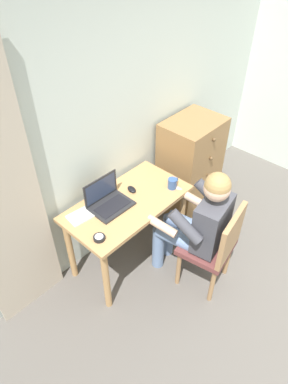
{
  "coord_description": "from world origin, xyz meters",
  "views": [
    {
      "loc": [
        -1.73,
        0.28,
        2.65
      ],
      "look_at": [
        -0.16,
        1.74,
        0.83
      ],
      "focal_mm": 31.86,
      "sensor_mm": 36.0,
      "label": 1
    }
  ],
  "objects_px": {
    "desk": "(128,212)",
    "computer_mouse": "(132,189)",
    "dresser": "(190,166)",
    "person_seated": "(198,221)",
    "desk_clock": "(99,238)",
    "notebook_pad": "(81,216)",
    "chair": "(215,245)",
    "coffee_mug": "(172,183)",
    "laptop": "(108,200)"
  },
  "relations": [
    {
      "from": "dresser",
      "to": "computer_mouse",
      "type": "bearing_deg",
      "value": -179.86
    },
    {
      "from": "computer_mouse",
      "to": "notebook_pad",
      "type": "bearing_deg",
      "value": -173.02
    },
    {
      "from": "desk",
      "to": "desk_clock",
      "type": "height_order",
      "value": "desk_clock"
    },
    {
      "from": "laptop",
      "to": "dresser",
      "type": "bearing_deg",
      "value": -0.65
    },
    {
      "from": "chair",
      "to": "laptop",
      "type": "xyz_separation_m",
      "value": [
        -0.43,
        0.81,
        0.29
      ]
    },
    {
      "from": "dresser",
      "to": "chair",
      "type": "height_order",
      "value": "dresser"
    },
    {
      "from": "laptop",
      "to": "chair",
      "type": "bearing_deg",
      "value": -61.98
    },
    {
      "from": "dresser",
      "to": "desk_clock",
      "type": "bearing_deg",
      "value": -171.39
    },
    {
      "from": "notebook_pad",
      "to": "computer_mouse",
      "type": "bearing_deg",
      "value": -1.43
    },
    {
      "from": "person_seated",
      "to": "computer_mouse",
      "type": "height_order",
      "value": "person_seated"
    },
    {
      "from": "person_seated",
      "to": "desk_clock",
      "type": "height_order",
      "value": "person_seated"
    },
    {
      "from": "dresser",
      "to": "desk_clock",
      "type": "xyz_separation_m",
      "value": [
        -1.44,
        -0.22,
        0.22
      ]
    },
    {
      "from": "laptop",
      "to": "desk_clock",
      "type": "distance_m",
      "value": 0.38
    },
    {
      "from": "desk_clock",
      "to": "notebook_pad",
      "type": "xyz_separation_m",
      "value": [
        0.06,
        0.29,
        -0.01
      ]
    },
    {
      "from": "person_seated",
      "to": "laptop",
      "type": "relative_size",
      "value": 3.49
    },
    {
      "from": "dresser",
      "to": "computer_mouse",
      "type": "xyz_separation_m",
      "value": [
        -0.87,
        -0.0,
        0.22
      ]
    },
    {
      "from": "dresser",
      "to": "chair",
      "type": "bearing_deg",
      "value": -131.59
    },
    {
      "from": "computer_mouse",
      "to": "coffee_mug",
      "type": "relative_size",
      "value": 0.83
    },
    {
      "from": "chair",
      "to": "desk_clock",
      "type": "height_order",
      "value": "chair"
    },
    {
      "from": "desk",
      "to": "dresser",
      "type": "bearing_deg",
      "value": 4.19
    },
    {
      "from": "laptop",
      "to": "desk_clock",
      "type": "xyz_separation_m",
      "value": [
        -0.3,
        -0.23,
        -0.04
      ]
    },
    {
      "from": "desk",
      "to": "laptop",
      "type": "height_order",
      "value": "laptop"
    },
    {
      "from": "desk",
      "to": "desk_clock",
      "type": "distance_m",
      "value": 0.48
    },
    {
      "from": "person_seated",
      "to": "computer_mouse",
      "type": "xyz_separation_m",
      "value": [
        -0.14,
        0.61,
        0.07
      ]
    },
    {
      "from": "dresser",
      "to": "person_seated",
      "type": "height_order",
      "value": "person_seated"
    },
    {
      "from": "computer_mouse",
      "to": "dresser",
      "type": "bearing_deg",
      "value": 15.48
    },
    {
      "from": "computer_mouse",
      "to": "coffee_mug",
      "type": "xyz_separation_m",
      "value": [
        0.28,
        -0.23,
        0.03
      ]
    },
    {
      "from": "coffee_mug",
      "to": "laptop",
      "type": "bearing_deg",
      "value": 155.28
    },
    {
      "from": "dresser",
      "to": "chair",
      "type": "relative_size",
      "value": 1.21
    },
    {
      "from": "chair",
      "to": "coffee_mug",
      "type": "xyz_separation_m",
      "value": [
        0.11,
        0.56,
        0.29
      ]
    },
    {
      "from": "laptop",
      "to": "desk_clock",
      "type": "bearing_deg",
      "value": -142.78
    },
    {
      "from": "laptop",
      "to": "desk_clock",
      "type": "height_order",
      "value": "laptop"
    },
    {
      "from": "computer_mouse",
      "to": "desk",
      "type": "bearing_deg",
      "value": -135.3
    },
    {
      "from": "person_seated",
      "to": "computer_mouse",
      "type": "relative_size",
      "value": 11.99
    },
    {
      "from": "dresser",
      "to": "coffee_mug",
      "type": "distance_m",
      "value": 0.69
    },
    {
      "from": "dresser",
      "to": "coffee_mug",
      "type": "height_order",
      "value": "dresser"
    },
    {
      "from": "desk",
      "to": "chair",
      "type": "distance_m",
      "value": 0.79
    },
    {
      "from": "notebook_pad",
      "to": "person_seated",
      "type": "bearing_deg",
      "value": -39.94
    },
    {
      "from": "computer_mouse",
      "to": "notebook_pad",
      "type": "distance_m",
      "value": 0.51
    },
    {
      "from": "desk",
      "to": "computer_mouse",
      "type": "xyz_separation_m",
      "value": [
        0.13,
        0.07,
        0.14
      ]
    },
    {
      "from": "laptop",
      "to": "coffee_mug",
      "type": "height_order",
      "value": "laptop"
    },
    {
      "from": "laptop",
      "to": "coffee_mug",
      "type": "distance_m",
      "value": 0.59
    },
    {
      "from": "dresser",
      "to": "coffee_mug",
      "type": "relative_size",
      "value": 8.85
    },
    {
      "from": "laptop",
      "to": "desk",
      "type": "bearing_deg",
      "value": -32.1
    },
    {
      "from": "coffee_mug",
      "to": "notebook_pad",
      "type": "bearing_deg",
      "value": 158.51
    },
    {
      "from": "dresser",
      "to": "person_seated",
      "type": "distance_m",
      "value": 0.97
    },
    {
      "from": "person_seated",
      "to": "desk_clock",
      "type": "relative_size",
      "value": 13.32
    },
    {
      "from": "notebook_pad",
      "to": "coffee_mug",
      "type": "distance_m",
      "value": 0.84
    },
    {
      "from": "person_seated",
      "to": "desk",
      "type": "bearing_deg",
      "value": 116.09
    },
    {
      "from": "notebook_pad",
      "to": "coffee_mug",
      "type": "height_order",
      "value": "coffee_mug"
    }
  ]
}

